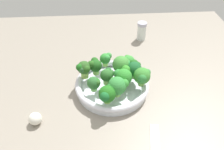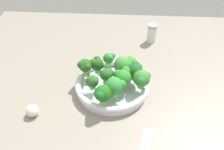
{
  "view_description": "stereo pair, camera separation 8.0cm",
  "coord_description": "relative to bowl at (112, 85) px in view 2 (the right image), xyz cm",
  "views": [
    {
      "loc": [
        -2.82,
        -56.84,
        59.06
      ],
      "look_at": [
        1.26,
        3.88,
        7.04
      ],
      "focal_mm": 37.1,
      "sensor_mm": 36.0,
      "label": 1
    },
    {
      "loc": [
        5.18,
        -56.85,
        59.06
      ],
      "look_at": [
        1.26,
        3.88,
        7.04
      ],
      "focal_mm": 37.1,
      "sensor_mm": 36.0,
      "label": 2
    }
  ],
  "objects": [
    {
      "name": "pepper_shaker",
      "position": [
        16.19,
        33.85,
        2.37
      ],
      "size": [
        4.3,
        4.3,
        8.75
      ],
      "color": "silver",
      "rests_on": "ground_plane"
    },
    {
      "name": "garlic_bulb",
      "position": [
        -24.85,
        -13.43,
        -0.03
      ],
      "size": [
        4.07,
        4.07,
        4.07
      ],
      "primitive_type": "sphere",
      "color": "white",
      "rests_on": "ground_plane"
    },
    {
      "name": "broccoli_floret_5",
      "position": [
        8.06,
        2.14,
        5.78
      ],
      "size": [
        5.33,
        6.31,
        6.45
      ],
      "color": "#91CD67",
      "rests_on": "bowl"
    },
    {
      "name": "broccoli_floret_4",
      "position": [
        -5.82,
        4.92,
        5.8
      ],
      "size": [
        5.15,
        5.23,
        6.22
      ],
      "color": "#7CB251",
      "rests_on": "bowl"
    },
    {
      "name": "ground_plane",
      "position": [
        -1.26,
        -3.88,
        -3.31
      ],
      "size": [
        130.0,
        130.0,
        2.5
      ],
      "primitive_type": "cube",
      "color": "gray"
    },
    {
      "name": "broccoli_floret_11",
      "position": [
        -1.59,
        9.37,
        5.21
      ],
      "size": [
        4.66,
        4.23,
        5.26
      ],
      "color": "#A2DB66",
      "rests_on": "bowl"
    },
    {
      "name": "broccoli_floret_0",
      "position": [
        1.32,
        -6.63,
        6.01
      ],
      "size": [
        6.91,
        6.07,
        7.1
      ],
      "color": "#78C04D",
      "rests_on": "bowl"
    },
    {
      "name": "broccoli_floret_2",
      "position": [
        3.74,
        -1.63,
        5.74
      ],
      "size": [
        6.28,
        6.52,
        6.61
      ],
      "color": "#86BB52",
      "rests_on": "bowl"
    },
    {
      "name": "broccoli_floret_6",
      "position": [
        -1.65,
        -0.57,
        5.64
      ],
      "size": [
        5.02,
        5.05,
        6.0
      ],
      "color": "#8FC762",
      "rests_on": "bowl"
    },
    {
      "name": "broccoli_floret_8",
      "position": [
        -2.2,
        -9.76,
        5.63
      ],
      "size": [
        5.51,
        6.6,
        6.33
      ],
      "color": "#92CF62",
      "rests_on": "bowl"
    },
    {
      "name": "broccoli_floret_1",
      "position": [
        3.74,
        3.89,
        6.41
      ],
      "size": [
        6.39,
        6.84,
        7.65
      ],
      "color": "#7AB350",
      "rests_on": "bowl"
    },
    {
      "name": "broccoli_floret_7",
      "position": [
        -9.72,
        2.76,
        6.12
      ],
      "size": [
        5.07,
        5.07,
        6.69
      ],
      "color": "#87B250",
      "rests_on": "bowl"
    },
    {
      "name": "bowl",
      "position": [
        0.0,
        0.0,
        0.0
      ],
      "size": [
        26.46,
        26.46,
        4.04
      ],
      "color": "white",
      "rests_on": "ground_plane"
    },
    {
      "name": "broccoli_floret_9",
      "position": [
        6.49,
        6.53,
        5.45
      ],
      "size": [
        4.64,
        5.06,
        6.0
      ],
      "color": "#7CB44E",
      "rests_on": "bowl"
    },
    {
      "name": "broccoli_floret_10",
      "position": [
        10.08,
        -2.5,
        5.95
      ],
      "size": [
        6.1,
        6.54,
        6.89
      ],
      "color": "#8ECF5B",
      "rests_on": "bowl"
    },
    {
      "name": "broccoli_floret_3",
      "position": [
        -6.21,
        -4.29,
        5.1
      ],
      "size": [
        4.54,
        4.38,
        5.35
      ],
      "color": "#75C35E",
      "rests_on": "bowl"
    }
  ]
}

